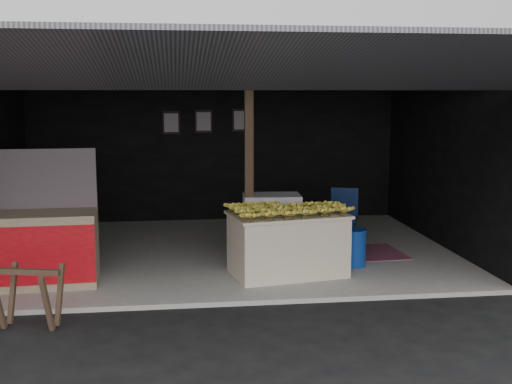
{
  "coord_description": "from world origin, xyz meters",
  "views": [
    {
      "loc": [
        -0.75,
        -7.13,
        2.46
      ],
      "look_at": [
        0.36,
        1.56,
        1.1
      ],
      "focal_mm": 45.0,
      "sensor_mm": 36.0,
      "label": 1
    }
  ],
  "objects": [
    {
      "name": "plastic_chair",
      "position": [
        1.89,
        2.56,
        0.59
      ],
      "size": [
        0.55,
        0.55,
        0.91
      ],
      "rotation": [
        0.0,
        0.0,
        -0.35
      ],
      "color": "#0A183C",
      "rests_on": "concrete_slab"
    },
    {
      "name": "white_crate",
      "position": [
        0.66,
        2.04,
        0.52
      ],
      "size": [
        0.86,
        0.61,
        0.92
      ],
      "rotation": [
        0.0,
        0.0,
        -0.05
      ],
      "color": "white",
      "rests_on": "concrete_slab"
    },
    {
      "name": "neighbor_stall",
      "position": [
        -2.57,
        0.99,
        0.57
      ],
      "size": [
        1.68,
        0.82,
        1.69
      ],
      "rotation": [
        0.0,
        0.0,
        0.05
      ],
      "color": "#998466",
      "rests_on": "concrete_slab"
    },
    {
      "name": "ground",
      "position": [
        0.0,
        0.0,
        0.0
      ],
      "size": [
        80.0,
        80.0,
        0.0
      ],
      "primitive_type": "plane",
      "color": "black",
      "rests_on": "ground"
    },
    {
      "name": "picture_frames",
      "position": [
        -0.17,
        4.89,
        1.93
      ],
      "size": [
        1.62,
        0.04,
        0.46
      ],
      "color": "black",
      "rests_on": "shophouse"
    },
    {
      "name": "water_barrel",
      "position": [
        1.71,
        1.34,
        0.31
      ],
      "size": [
        0.33,
        0.33,
        0.49
      ],
      "primitive_type": "cylinder",
      "color": "navy",
      "rests_on": "concrete_slab"
    },
    {
      "name": "banana_table",
      "position": [
        0.72,
        1.05,
        0.48
      ],
      "size": [
        1.64,
        1.18,
        0.83
      ],
      "rotation": [
        0.0,
        0.0,
        0.18
      ],
      "color": "beige",
      "rests_on": "concrete_slab"
    },
    {
      "name": "sawhorse",
      "position": [
        -2.29,
        -0.42,
        0.41
      ],
      "size": [
        0.7,
        0.69,
        0.64
      ],
      "rotation": [
        0.0,
        0.0,
        -0.24
      ],
      "color": "#4E3627",
      "rests_on": "ground"
    },
    {
      "name": "magenta_rug",
      "position": [
        1.88,
        2.0,
        0.07
      ],
      "size": [
        1.56,
        1.09,
        0.01
      ],
      "primitive_type": "cube",
      "rotation": [
        0.0,
        0.0,
        0.06
      ],
      "color": "maroon",
      "rests_on": "concrete_slab"
    },
    {
      "name": "concrete_slab",
      "position": [
        0.0,
        2.5,
        0.03
      ],
      "size": [
        7.0,
        5.0,
        0.06
      ],
      "primitive_type": "cube",
      "color": "gray",
      "rests_on": "ground"
    },
    {
      "name": "shophouse",
      "position": [
        0.0,
        2.82,
        2.1
      ],
      "size": [
        7.4,
        7.29,
        3.02
      ],
      "color": "black",
      "rests_on": "ground"
    },
    {
      "name": "banana_pile",
      "position": [
        0.72,
        1.05,
        0.97
      ],
      "size": [
        1.51,
        1.06,
        0.16
      ],
      "primitive_type": null,
      "rotation": [
        0.0,
        0.0,
        0.18
      ],
      "color": "gold",
      "rests_on": "banana_table"
    }
  ]
}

